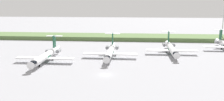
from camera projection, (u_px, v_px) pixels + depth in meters
name	position (u px, v px, depth m)	size (l,w,h in m)	color
ground_plane	(113.00, 55.00, 111.38)	(500.00, 500.00, 0.00)	#939399
grass_berm	(119.00, 37.00, 157.68)	(320.00, 20.00, 2.37)	#597542
regional_jet_second	(46.00, 55.00, 99.10)	(22.81, 31.00, 9.00)	white
regional_jet_third	(111.00, 51.00, 106.90)	(22.81, 31.00, 9.00)	white
regional_jet_fourth	(171.00, 48.00, 113.94)	(22.81, 31.00, 9.00)	white
antenna_mast	(223.00, 24.00, 152.23)	(4.40, 0.50, 22.88)	#B2B2B7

